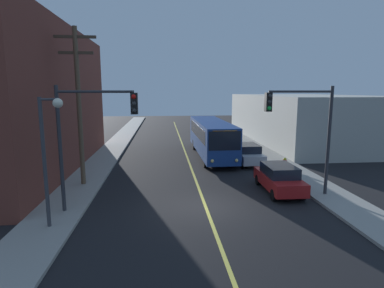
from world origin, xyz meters
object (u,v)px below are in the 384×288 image
object	(u,v)px
utility_pole_near	(79,100)
parked_car_silver	(247,154)
city_bus	(211,136)
street_lamp_left	(49,144)
traffic_signal_left_corner	(92,125)
fire_hydrant	(285,163)
traffic_signal_right_corner	(303,121)
parked_car_red	(279,178)

from	to	relation	value
utility_pole_near	parked_car_silver	bearing A→B (deg)	23.03
city_bus	street_lamp_left	size ratio (longest dim) A/B	2.22
street_lamp_left	city_bus	bearing A→B (deg)	58.44
parked_car_silver	utility_pole_near	size ratio (longest dim) A/B	0.47
city_bus	parked_car_silver	xyz separation A→B (m)	(2.49, -3.30, -0.98)
city_bus	utility_pole_near	bearing A→B (deg)	-138.28
traffic_signal_left_corner	parked_car_silver	bearing A→B (deg)	43.60
city_bus	fire_hydrant	xyz separation A→B (m)	(4.65, -5.83, -1.23)
parked_car_silver	fire_hydrant	world-z (taller)	parked_car_silver
utility_pole_near	fire_hydrant	xyz separation A→B (m)	(13.99, 2.49, -4.78)
street_lamp_left	fire_hydrant	distance (m)	16.60
traffic_signal_left_corner	fire_hydrant	distance (m)	14.64
street_lamp_left	parked_car_silver	bearing A→B (deg)	44.69
parked_car_silver	traffic_signal_left_corner	xyz separation A→B (m)	(-10.10, -9.62, 3.46)
city_bus	traffic_signal_right_corner	distance (m)	12.31
parked_car_red	parked_car_silver	world-z (taller)	same
traffic_signal_right_corner	fire_hydrant	bearing A→B (deg)	76.04
parked_car_silver	traffic_signal_right_corner	distance (m)	9.04
parked_car_silver	traffic_signal_right_corner	bearing A→B (deg)	-85.06
traffic_signal_left_corner	street_lamp_left	size ratio (longest dim) A/B	1.09
parked_car_red	utility_pole_near	bearing A→B (deg)	168.99
fire_hydrant	traffic_signal_right_corner	bearing A→B (deg)	-103.96
street_lamp_left	fire_hydrant	bearing A→B (deg)	32.94
utility_pole_near	traffic_signal_left_corner	bearing A→B (deg)	-69.38
parked_car_red	parked_car_silver	distance (m)	7.32
parked_car_silver	traffic_signal_right_corner	world-z (taller)	traffic_signal_right_corner
city_bus	street_lamp_left	distance (m)	17.35
parked_car_red	street_lamp_left	xyz separation A→B (m)	(-11.44, -4.08, 2.90)
parked_car_red	traffic_signal_left_corner	world-z (taller)	traffic_signal_left_corner
traffic_signal_right_corner	city_bus	bearing A→B (deg)	105.44
parked_car_silver	traffic_signal_left_corner	bearing A→B (deg)	-136.40
traffic_signal_left_corner	street_lamp_left	distance (m)	2.34
traffic_signal_left_corner	traffic_signal_right_corner	size ratio (longest dim) A/B	1.00
parked_car_silver	fire_hydrant	size ratio (longest dim) A/B	5.26
parked_car_red	parked_car_silver	xyz separation A→B (m)	(0.07, 7.32, 0.00)
city_bus	utility_pole_near	xyz separation A→B (m)	(-9.34, -8.33, 3.54)
utility_pole_near	traffic_signal_right_corner	world-z (taller)	utility_pole_near
parked_car_silver	traffic_signal_left_corner	world-z (taller)	traffic_signal_left_corner
traffic_signal_left_corner	fire_hydrant	bearing A→B (deg)	30.02
traffic_signal_left_corner	street_lamp_left	bearing A→B (deg)	-128.55
city_bus	fire_hydrant	world-z (taller)	city_bus
city_bus	fire_hydrant	distance (m)	7.56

